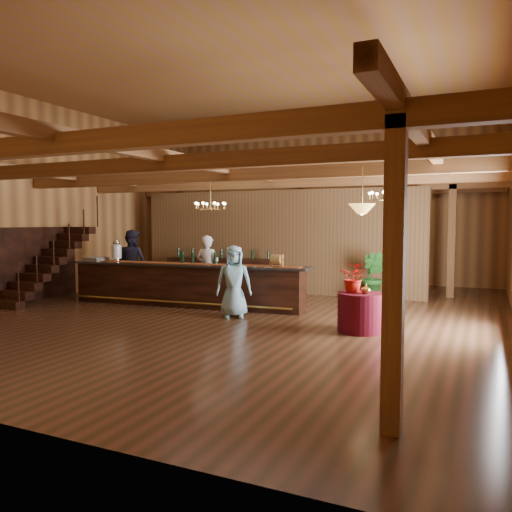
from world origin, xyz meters
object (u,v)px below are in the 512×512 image
at_px(pendant_lamp, 362,209).
at_px(guest, 234,281).
at_px(floor_plant, 374,277).
at_px(round_table, 360,312).
at_px(backbar_shelf, 222,274).
at_px(staff_second, 132,263).
at_px(chandelier_right, 387,196).
at_px(beverage_dispenser, 117,251).
at_px(tasting_bar, 186,284).
at_px(bartender, 208,269).
at_px(chandelier_left, 211,206).
at_px(raffle_drum, 276,259).

bearing_deg(pendant_lamp, guest, 174.33).
bearing_deg(floor_plant, round_table, -82.40).
height_order(guest, floor_plant, guest).
xyz_separation_m(backbar_shelf, pendant_lamp, (5.28, -4.07, 1.90)).
bearing_deg(round_table, staff_second, 164.74).
xyz_separation_m(pendant_lamp, staff_second, (-7.05, 1.92, -1.44)).
bearing_deg(guest, chandelier_right, -0.74).
distance_m(pendant_lamp, guest, 3.34).
bearing_deg(backbar_shelf, guest, -61.83).
bearing_deg(beverage_dispenser, staff_second, 101.98).
distance_m(tasting_bar, staff_second, 2.46).
xyz_separation_m(tasting_bar, round_table, (4.76, -1.16, -0.16)).
relative_size(backbar_shelf, bartender, 2.00).
relative_size(backbar_shelf, round_table, 4.03).
distance_m(beverage_dispenser, round_table, 7.02).
relative_size(tasting_bar, chandelier_left, 8.16).
bearing_deg(backbar_shelf, tasting_bar, -83.52).
bearing_deg(guest, backbar_shelf, 94.49).
bearing_deg(floor_plant, pendant_lamp, -82.40).
relative_size(tasting_bar, round_table, 7.35).
bearing_deg(bartender, round_table, 157.08).
xyz_separation_m(backbar_shelf, staff_second, (-1.77, -2.14, 0.45)).
bearing_deg(pendant_lamp, bartender, 157.97).
relative_size(beverage_dispenser, guest, 0.37).
bearing_deg(tasting_bar, raffle_drum, -1.17).
bearing_deg(tasting_bar, pendant_lamp, -18.19).
distance_m(beverage_dispenser, bartender, 2.55).
height_order(chandelier_left, floor_plant, chandelier_left).
distance_m(raffle_drum, staff_second, 4.80).
height_order(round_table, pendant_lamp, pendant_lamp).
bearing_deg(chandelier_right, chandelier_left, -176.46).
distance_m(beverage_dispenser, pendant_lamp, 7.02).
distance_m(pendant_lamp, floor_plant, 4.23).
bearing_deg(staff_second, beverage_dispenser, 106.47).
xyz_separation_m(tasting_bar, chandelier_right, (4.90, 0.68, 2.19)).
xyz_separation_m(bartender, guest, (1.56, -1.52, -0.08)).
relative_size(raffle_drum, backbar_shelf, 0.09).
distance_m(tasting_bar, round_table, 4.90).
distance_m(backbar_shelf, guest, 4.47).
distance_m(chandelier_left, bartender, 1.70).
xyz_separation_m(raffle_drum, pendant_lamp, (2.31, -1.30, 1.15)).
height_order(backbar_shelf, chandelier_right, chandelier_right).
bearing_deg(pendant_lamp, floor_plant, 97.60).
distance_m(backbar_shelf, chandelier_left, 3.40).
height_order(beverage_dispenser, chandelier_left, chandelier_left).
height_order(pendant_lamp, bartender, pendant_lamp).
bearing_deg(raffle_drum, pendant_lamp, -29.45).
relative_size(chandelier_left, chandelier_right, 1.00).
bearing_deg(guest, staff_second, 130.91).
height_order(tasting_bar, beverage_dispenser, beverage_dispenser).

